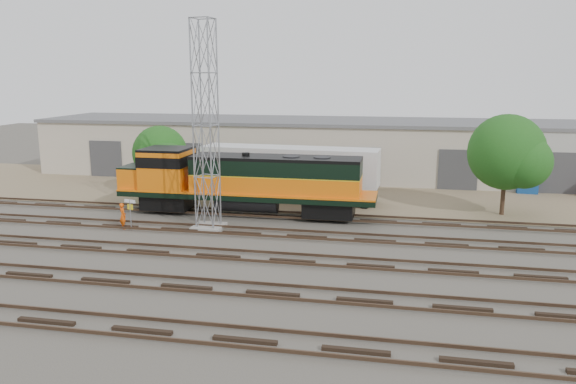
% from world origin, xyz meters
% --- Properties ---
extents(ground, '(140.00, 140.00, 0.00)m').
position_xyz_m(ground, '(0.00, 0.00, 0.00)').
color(ground, '#47423A').
rests_on(ground, ground).
extents(dirt_strip, '(80.00, 16.00, 0.02)m').
position_xyz_m(dirt_strip, '(0.00, 15.00, 0.01)').
color(dirt_strip, '#726047').
rests_on(dirt_strip, ground).
extents(tracks, '(80.00, 20.40, 0.28)m').
position_xyz_m(tracks, '(0.00, -3.00, 0.08)').
color(tracks, black).
rests_on(tracks, ground).
extents(warehouse, '(58.40, 10.40, 5.30)m').
position_xyz_m(warehouse, '(0.04, 22.98, 2.65)').
color(warehouse, '#B8AB99').
rests_on(warehouse, ground).
extents(locomotive, '(17.67, 3.10, 4.25)m').
position_xyz_m(locomotive, '(-5.25, 6.00, 2.43)').
color(locomotive, black).
rests_on(locomotive, tracks).
extents(signal_tower, '(1.88, 1.88, 12.73)m').
position_xyz_m(signal_tower, '(-6.42, 2.42, 6.21)').
color(signal_tower, gray).
rests_on(signal_tower, ground).
extents(sign_post, '(0.81, 0.25, 2.02)m').
position_xyz_m(sign_post, '(-10.92, 0.89, 1.41)').
color(sign_post, gray).
rests_on(sign_post, ground).
extents(worker, '(0.71, 0.70, 1.65)m').
position_xyz_m(worker, '(-11.63, 1.24, 0.82)').
color(worker, '#F0540D').
rests_on(worker, ground).
extents(semi_trailer, '(13.56, 3.47, 4.13)m').
position_xyz_m(semi_trailer, '(-2.63, 11.10, 2.60)').
color(semi_trailer, silver).
rests_on(semi_trailer, ground).
extents(dumpster_blue, '(1.68, 1.58, 1.50)m').
position_xyz_m(dumpster_blue, '(15.49, 17.98, 0.75)').
color(dumpster_blue, navy).
rests_on(dumpster_blue, ground).
extents(tree_west, '(4.49, 4.28, 5.60)m').
position_xyz_m(tree_west, '(-13.10, 10.73, 3.35)').
color(tree_west, '#382619').
rests_on(tree_west, ground).
extents(tree_mid, '(5.00, 4.76, 4.76)m').
position_xyz_m(tree_mid, '(-11.71, 8.86, 1.98)').
color(tree_mid, '#382619').
rests_on(tree_mid, ground).
extents(tree_east, '(5.39, 5.13, 6.93)m').
position_xyz_m(tree_east, '(12.52, 9.51, 4.23)').
color(tree_east, '#382619').
rests_on(tree_east, ground).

